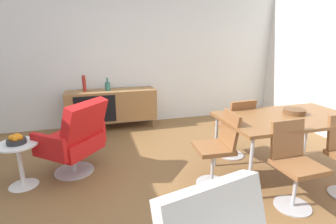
# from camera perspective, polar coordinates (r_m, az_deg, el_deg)

# --- Properties ---
(ground_plane) EXTENTS (8.32, 8.32, 0.00)m
(ground_plane) POSITION_cam_1_polar(r_m,az_deg,el_deg) (3.01, -2.36, -17.14)
(ground_plane) COLOR brown
(wall_back) EXTENTS (6.80, 0.12, 2.80)m
(wall_back) POSITION_cam_1_polar(r_m,az_deg,el_deg) (5.09, -9.80, 13.06)
(wall_back) COLOR silver
(wall_back) RESTS_ON ground_plane
(sideboard) EXTENTS (1.60, 0.45, 0.72)m
(sideboard) POSITION_cam_1_polar(r_m,az_deg,el_deg) (4.91, -12.18, 1.46)
(sideboard) COLOR olive
(sideboard) RESTS_ON ground_plane
(vase_cobalt) EXTENTS (0.10, 0.10, 0.23)m
(vase_cobalt) POSITION_cam_1_polar(r_m,az_deg,el_deg) (4.83, -13.04, 5.55)
(vase_cobalt) COLOR #337266
(vase_cobalt) RESTS_ON sideboard
(vase_sculptural_dark) EXTENTS (0.06, 0.06, 0.29)m
(vase_sculptural_dark) POSITION_cam_1_polar(r_m,az_deg,el_deg) (4.82, -17.84, 5.93)
(vase_sculptural_dark) COLOR maroon
(vase_sculptural_dark) RESTS_ON sideboard
(dining_table) EXTENTS (1.60, 0.90, 0.74)m
(dining_table) POSITION_cam_1_polar(r_m,az_deg,el_deg) (3.42, 24.55, -1.56)
(dining_table) COLOR brown
(dining_table) RESTS_ON ground_plane
(wooden_bowl_on_table) EXTENTS (0.26, 0.26, 0.06)m
(wooden_bowl_on_table) POSITION_cam_1_polar(r_m,az_deg,el_deg) (3.55, 25.86, 0.11)
(wooden_bowl_on_table) COLOR brown
(wooden_bowl_on_table) RESTS_ON dining_table
(dining_chair_back_left) EXTENTS (0.43, 0.45, 0.86)m
(dining_chair_back_left) POSITION_cam_1_polar(r_m,az_deg,el_deg) (3.72, 14.54, -2.93)
(dining_chair_back_left) COLOR brown
(dining_chair_back_left) RESTS_ON ground_plane
(dining_chair_near_window) EXTENTS (0.45, 0.43, 0.86)m
(dining_chair_near_window) POSITION_cam_1_polar(r_m,az_deg,el_deg) (3.01, 10.97, -7.30)
(dining_chair_near_window) COLOR brown
(dining_chair_near_window) RESTS_ON ground_plane
(dining_chair_front_left) EXTENTS (0.41, 0.44, 0.86)m
(dining_chair_front_left) POSITION_cam_1_polar(r_m,az_deg,el_deg) (2.89, 25.78, -9.74)
(dining_chair_front_left) COLOR brown
(dining_chair_front_left) RESTS_ON ground_plane
(lounge_chair_red) EXTENTS (0.91, 0.91, 0.95)m
(lounge_chair_red) POSITION_cam_1_polar(r_m,az_deg,el_deg) (3.38, -19.63, -5.36)
(lounge_chair_red) COLOR red
(lounge_chair_red) RESTS_ON ground_plane
(side_table_round) EXTENTS (0.44, 0.44, 0.52)m
(side_table_round) POSITION_cam_1_polar(r_m,az_deg,el_deg) (3.41, -29.64, -9.06)
(side_table_round) COLOR white
(side_table_round) RESTS_ON ground_plane
(fruit_bowl) EXTENTS (0.20, 0.20, 0.11)m
(fruit_bowl) POSITION_cam_1_polar(r_m,az_deg,el_deg) (3.32, -30.21, -5.27)
(fruit_bowl) COLOR #262628
(fruit_bowl) RESTS_ON side_table_round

